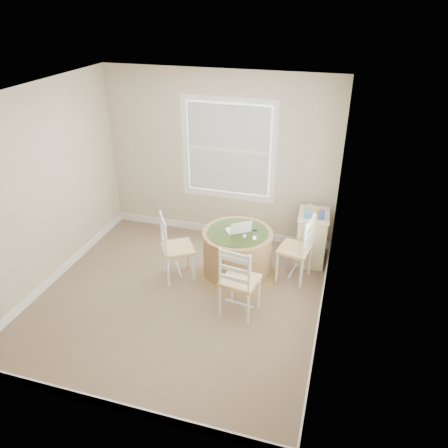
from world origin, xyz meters
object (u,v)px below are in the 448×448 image
(chair_near, at_px, (240,280))
(laptop, at_px, (238,230))
(chair_left, at_px, (178,248))
(corner_chest, at_px, (311,238))
(round_table, at_px, (237,252))
(chair_right, at_px, (295,249))

(chair_near, bearing_deg, laptop, -64.71)
(chair_left, height_order, corner_chest, chair_left)
(round_table, bearing_deg, chair_left, -169.84)
(laptop, bearing_deg, chair_right, 153.11)
(laptop, relative_size, corner_chest, 0.51)
(chair_left, bearing_deg, chair_near, -148.13)
(chair_near, distance_m, laptop, 0.86)
(chair_left, xyz_separation_m, laptop, (0.76, 0.31, 0.23))
(round_table, relative_size, corner_chest, 1.49)
(round_table, bearing_deg, chair_near, -83.55)
(round_table, relative_size, chair_left, 1.19)
(chair_left, bearing_deg, corner_chest, -93.02)
(chair_left, xyz_separation_m, chair_right, (1.52, 0.42, 0.00))
(chair_left, relative_size, corner_chest, 1.25)
(chair_near, relative_size, chair_right, 1.00)
(round_table, xyz_separation_m, chair_near, (0.24, -0.77, 0.10))
(chair_left, distance_m, chair_near, 1.11)
(round_table, distance_m, chair_right, 0.78)
(round_table, xyz_separation_m, laptop, (0.00, 0.02, 0.33))
(corner_chest, bearing_deg, laptop, -148.95)
(chair_right, bearing_deg, laptop, -70.56)
(laptop, bearing_deg, round_table, 42.18)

